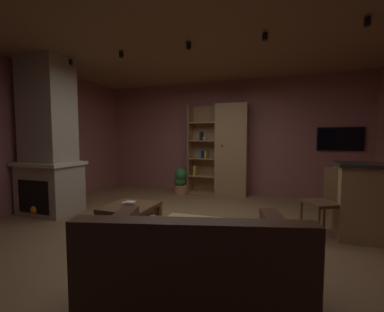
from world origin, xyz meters
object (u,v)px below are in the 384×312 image
object	(u,v)px
leather_couch	(195,275)
potted_floor_plant	(181,181)
table_book_1	(130,203)
bookshelf_cabinet	(228,150)
wall_mounted_tv	(340,139)
stone_fireplace	(48,145)
coffee_table	(130,212)
dining_chair	(328,198)
table_book_0	(128,203)

from	to	relation	value
leather_couch	potted_floor_plant	world-z (taller)	leather_couch
leather_couch	table_book_1	size ratio (longest dim) A/B	14.03
bookshelf_cabinet	potted_floor_plant	xyz separation A→B (m)	(-1.06, -0.30, -0.74)
wall_mounted_tv	table_book_1	bearing A→B (deg)	-132.85
bookshelf_cabinet	wall_mounted_tv	bearing A→B (deg)	5.20
stone_fireplace	leather_couch	bearing A→B (deg)	-25.49
bookshelf_cabinet	coffee_table	size ratio (longest dim) A/B	3.34
bookshelf_cabinet	dining_chair	size ratio (longest dim) A/B	2.29
coffee_table	potted_floor_plant	distance (m)	2.72
bookshelf_cabinet	dining_chair	distance (m)	2.68
coffee_table	table_book_1	bearing A→B (deg)	-39.28
leather_couch	table_book_0	bearing A→B (deg)	141.50
stone_fireplace	table_book_1	size ratio (longest dim) A/B	23.00
coffee_table	potted_floor_plant	xyz separation A→B (m)	(-0.40, 2.69, -0.07)
table_book_0	table_book_1	distance (m)	0.07
stone_fireplace	leather_couch	distance (m)	3.69
dining_chair	wall_mounted_tv	world-z (taller)	wall_mounted_tv
bookshelf_cabinet	table_book_0	world-z (taller)	bookshelf_cabinet
leather_couch	coffee_table	world-z (taller)	leather_couch
table_book_1	dining_chair	world-z (taller)	dining_chair
table_book_0	wall_mounted_tv	size ratio (longest dim) A/B	0.15
coffee_table	table_book_0	xyz separation A→B (m)	(-0.05, 0.02, 0.10)
dining_chair	coffee_table	bearing A→B (deg)	-157.20
table_book_0	potted_floor_plant	bearing A→B (deg)	97.38
stone_fireplace	coffee_table	size ratio (longest dim) A/B	4.26
stone_fireplace	potted_floor_plant	world-z (taller)	stone_fireplace
stone_fireplace	leather_couch	size ratio (longest dim) A/B	1.64
coffee_table	dining_chair	xyz separation A→B (m)	(2.41, 1.01, 0.15)
bookshelf_cabinet	wall_mounted_tv	size ratio (longest dim) A/B	2.43
coffee_table	potted_floor_plant	world-z (taller)	potted_floor_plant
table_book_0	table_book_1	world-z (taller)	table_book_1
bookshelf_cabinet	table_book_1	distance (m)	3.11
stone_fireplace	dining_chair	world-z (taller)	stone_fireplace
leather_couch	wall_mounted_tv	distance (m)	4.64
table_book_0	dining_chair	bearing A→B (deg)	21.87
potted_floor_plant	leather_couch	bearing A→B (deg)	-66.35
leather_couch	coffee_table	size ratio (longest dim) A/B	2.60
stone_fireplace	table_book_0	bearing A→B (deg)	-15.26
table_book_1	potted_floor_plant	distance (m)	2.73
coffee_table	table_book_0	distance (m)	0.12
bookshelf_cabinet	potted_floor_plant	distance (m)	1.33
table_book_1	dining_chair	xyz separation A→B (m)	(2.40, 1.02, 0.02)
coffee_table	stone_fireplace	bearing A→B (deg)	164.47
table_book_1	table_book_0	bearing A→B (deg)	153.00
bookshelf_cabinet	potted_floor_plant	size ratio (longest dim) A/B	3.37
bookshelf_cabinet	leather_couch	size ratio (longest dim) A/B	1.28
wall_mounted_tv	dining_chair	bearing A→B (deg)	-104.61
table_book_0	dining_chair	xyz separation A→B (m)	(2.46, 0.99, 0.05)
leather_couch	table_book_0	world-z (taller)	leather_couch
dining_chair	bookshelf_cabinet	bearing A→B (deg)	131.46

